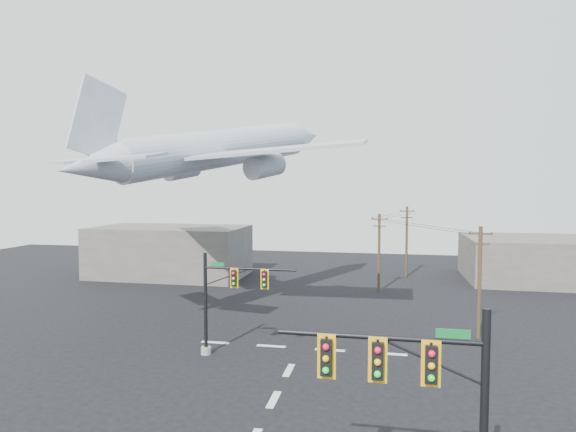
% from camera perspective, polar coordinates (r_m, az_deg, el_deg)
% --- Properties ---
extents(lane_markings, '(14.00, 21.20, 0.01)m').
position_cam_1_polar(lane_markings, '(27.36, -1.05, -19.79)').
color(lane_markings, beige).
rests_on(lane_markings, ground).
extents(signal_mast_near, '(6.57, 0.80, 7.27)m').
position_cam_1_polar(signal_mast_near, '(16.11, 16.46, -21.32)').
color(signal_mast_near, gray).
rests_on(signal_mast_near, ground).
extents(signal_mast_far, '(6.26, 0.73, 6.61)m').
position_cam_1_polar(signal_mast_far, '(31.36, -7.56, -9.97)').
color(signal_mast_far, gray).
rests_on(signal_mast_far, ground).
extents(utility_pole_a, '(1.61, 0.27, 8.04)m').
position_cam_1_polar(utility_pole_a, '(37.03, 21.75, -7.07)').
color(utility_pole_a, '#43311C').
rests_on(utility_pole_a, ground).
extents(utility_pole_b, '(1.64, 0.27, 8.07)m').
position_cam_1_polar(utility_pole_b, '(50.47, 10.74, -4.10)').
color(utility_pole_b, '#43311C').
rests_on(utility_pole_b, ground).
extents(utility_pole_c, '(1.74, 0.41, 8.51)m').
position_cam_1_polar(utility_pole_c, '(59.34, 13.88, -2.80)').
color(utility_pole_c, '#43311C').
rests_on(utility_pole_c, ground).
extents(power_lines, '(8.60, 23.15, 0.24)m').
position_cam_1_polar(power_lines, '(47.40, 14.18, -0.59)').
color(power_lines, black).
extents(airliner, '(24.69, 27.02, 7.61)m').
position_cam_1_polar(airliner, '(41.00, -7.88, 7.82)').
color(airliner, '#B2B7BF').
extents(building_left, '(18.00, 10.00, 6.00)m').
position_cam_1_polar(building_left, '(60.37, -13.77, -4.08)').
color(building_left, '#625C56').
rests_on(building_left, ground).
extents(building_right, '(14.00, 12.00, 5.00)m').
position_cam_1_polar(building_right, '(62.09, 26.73, -4.61)').
color(building_right, '#625C56').
rests_on(building_right, ground).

